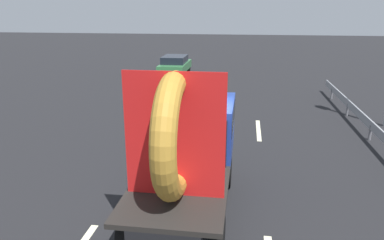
% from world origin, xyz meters
% --- Properties ---
extents(ground_plane, '(120.00, 120.00, 0.00)m').
position_xyz_m(ground_plane, '(0.00, 0.00, 0.00)').
color(ground_plane, black).
extents(flatbed_truck, '(2.02, 4.86, 3.46)m').
position_xyz_m(flatbed_truck, '(0.27, -0.14, 1.61)').
color(flatbed_truck, black).
rests_on(flatbed_truck, ground_plane).
extents(distant_sedan, '(1.75, 4.09, 1.33)m').
position_xyz_m(distant_sedan, '(-3.43, 17.34, 0.72)').
color(distant_sedan, black).
rests_on(distant_sedan, ground_plane).
extents(guardrail, '(0.10, 12.64, 0.71)m').
position_xyz_m(guardrail, '(6.01, 6.62, 0.53)').
color(guardrail, gray).
rests_on(guardrail, ground_plane).
extents(lane_dash_left_far, '(0.16, 2.43, 0.01)m').
position_xyz_m(lane_dash_left_far, '(-1.58, 5.72, 0.00)').
color(lane_dash_left_far, beige).
rests_on(lane_dash_left_far, ground_plane).
extents(lane_dash_right_far, '(0.16, 2.56, 0.01)m').
position_xyz_m(lane_dash_right_far, '(2.11, 5.59, 0.00)').
color(lane_dash_right_far, beige).
rests_on(lane_dash_right_far, ground_plane).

